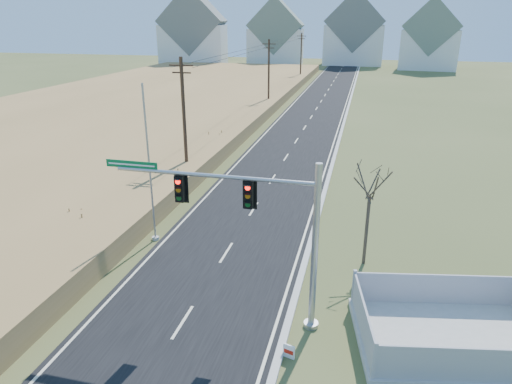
% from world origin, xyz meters
% --- Properties ---
extents(ground, '(260.00, 260.00, 0.00)m').
position_xyz_m(ground, '(0.00, 0.00, 0.00)').
color(ground, '#444C25').
rests_on(ground, ground).
extents(road, '(8.00, 180.00, 0.06)m').
position_xyz_m(road, '(0.00, 50.00, 0.03)').
color(road, black).
rests_on(road, ground).
extents(curb, '(0.30, 180.00, 0.18)m').
position_xyz_m(curb, '(4.15, 50.00, 0.09)').
color(curb, '#B2AFA8').
rests_on(curb, ground).
extents(reed_marsh, '(38.00, 110.00, 1.30)m').
position_xyz_m(reed_marsh, '(-24.00, 40.00, 0.65)').
color(reed_marsh, '#A67F4B').
rests_on(reed_marsh, ground).
extents(utility_pole_near, '(1.80, 0.26, 9.00)m').
position_xyz_m(utility_pole_near, '(-6.50, 15.00, 4.68)').
color(utility_pole_near, '#422D1E').
rests_on(utility_pole_near, ground).
extents(utility_pole_mid, '(1.80, 0.26, 9.00)m').
position_xyz_m(utility_pole_mid, '(-6.50, 45.00, 4.68)').
color(utility_pole_mid, '#422D1E').
rests_on(utility_pole_mid, ground).
extents(utility_pole_far, '(1.80, 0.26, 9.00)m').
position_xyz_m(utility_pole_far, '(-6.50, 75.00, 4.68)').
color(utility_pole_far, '#422D1E').
rests_on(utility_pole_far, ground).
extents(condo_nw, '(17.69, 13.38, 19.05)m').
position_xyz_m(condo_nw, '(-38.00, 100.00, 7.70)').
color(condo_nw, white).
rests_on(condo_nw, ground).
extents(condo_nnw, '(14.93, 11.17, 17.03)m').
position_xyz_m(condo_nnw, '(-18.00, 108.00, 6.94)').
color(condo_nnw, white).
rests_on(condo_nnw, ground).
extents(condo_n, '(15.27, 10.20, 18.54)m').
position_xyz_m(condo_n, '(2.00, 112.00, 7.61)').
color(condo_n, white).
rests_on(condo_n, ground).
extents(condo_ne, '(14.12, 10.51, 16.52)m').
position_xyz_m(condo_ne, '(20.00, 104.00, 6.84)').
color(condo_ne, white).
rests_on(condo_ne, ground).
extents(traffic_signal_mast, '(8.57, 0.58, 6.82)m').
position_xyz_m(traffic_signal_mast, '(3.21, -0.99, 4.22)').
color(traffic_signal_mast, '#9EA0A5').
rests_on(traffic_signal_mast, ground).
extents(fence_enclosure, '(7.82, 6.01, 1.62)m').
position_xyz_m(fence_enclosure, '(10.35, -0.76, 0.31)').
color(fence_enclosure, '#B7B5AD').
rests_on(fence_enclosure, ground).
extents(open_sign, '(0.45, 0.18, 0.56)m').
position_xyz_m(open_sign, '(4.50, -3.00, 0.30)').
color(open_sign, white).
rests_on(open_sign, ground).
extents(flagpole, '(0.38, 0.38, 8.55)m').
position_xyz_m(flagpole, '(-4.30, 4.63, 3.41)').
color(flagpole, '#B7B5AD').
rests_on(flagpole, ground).
extents(bare_tree, '(2.06, 2.06, 5.46)m').
position_xyz_m(bare_tree, '(7.00, 4.66, 4.40)').
color(bare_tree, '#4C3F33').
rests_on(bare_tree, ground).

